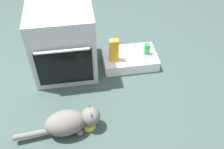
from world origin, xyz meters
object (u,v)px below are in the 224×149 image
object	(u,v)px
food_bowl	(89,124)
cat	(70,122)
soda_can	(147,49)
juice_carton	(114,50)
oven	(63,41)
pantry_cabinet	(130,59)

from	to	relation	value
food_bowl	cat	world-z (taller)	cat
soda_can	cat	bearing A→B (deg)	-137.56
juice_carton	soda_can	xyz separation A→B (m)	(0.35, 0.04, -0.06)
oven	food_bowl	distance (m)	0.86
oven	cat	world-z (taller)	oven
juice_carton	soda_can	bearing A→B (deg)	6.58
pantry_cabinet	food_bowl	world-z (taller)	pantry_cabinet
pantry_cabinet	food_bowl	bearing A→B (deg)	-124.19
food_bowl	cat	size ratio (longest dim) A/B	0.17
oven	juice_carton	world-z (taller)	oven
food_bowl	pantry_cabinet	bearing A→B (deg)	55.81
cat	soda_can	distance (m)	1.13
food_bowl	soda_can	distance (m)	1.02
cat	juice_carton	distance (m)	0.87
soda_can	food_bowl	bearing A→B (deg)	-132.70
food_bowl	oven	bearing A→B (deg)	101.18
food_bowl	juice_carton	world-z (taller)	juice_carton
food_bowl	juice_carton	distance (m)	0.80
cat	soda_can	size ratio (longest dim) A/B	5.88
oven	pantry_cabinet	distance (m)	0.73
soda_can	pantry_cabinet	bearing A→B (deg)	177.75
pantry_cabinet	food_bowl	size ratio (longest dim) A/B	4.70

